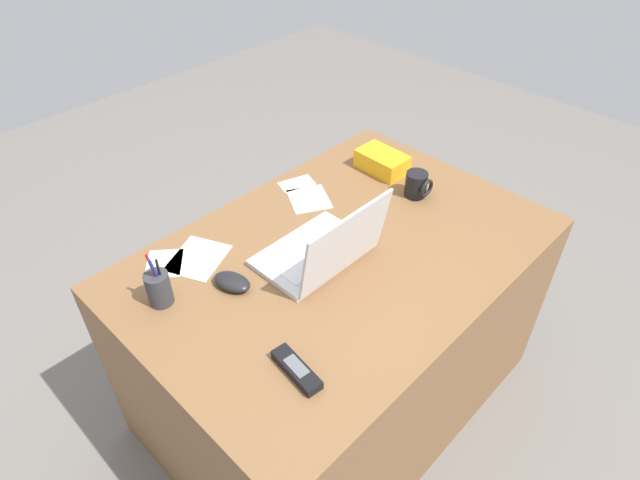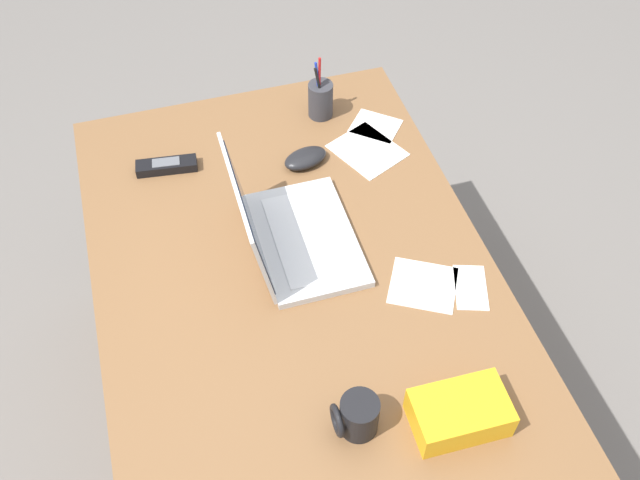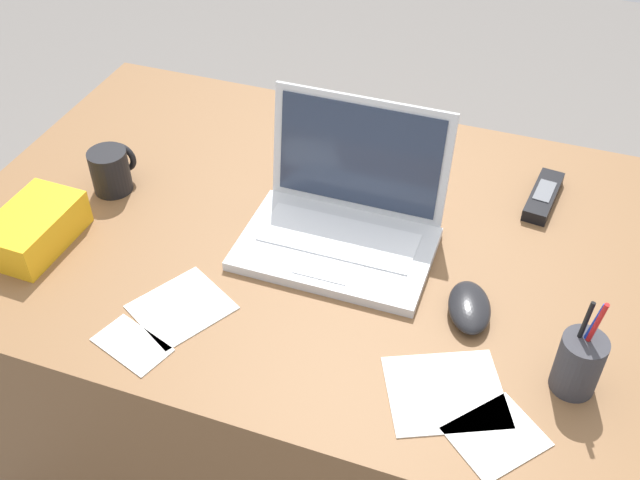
{
  "view_description": "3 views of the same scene",
  "coord_description": "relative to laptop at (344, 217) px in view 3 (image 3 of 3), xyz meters",
  "views": [
    {
      "loc": [
        0.91,
        0.8,
        1.77
      ],
      "look_at": [
        0.04,
        -0.05,
        0.75
      ],
      "focal_mm": 30.25,
      "sensor_mm": 36.0,
      "label": 1
    },
    {
      "loc": [
        -0.95,
        0.22,
        1.97
      ],
      "look_at": [
        0.0,
        -0.06,
        0.8
      ],
      "focal_mm": 40.26,
      "sensor_mm": 36.0,
      "label": 2
    },
    {
      "loc": [
        0.37,
        -0.96,
        1.6
      ],
      "look_at": [
        0.05,
        -0.06,
        0.75
      ],
      "focal_mm": 41.75,
      "sensor_mm": 36.0,
      "label": 3
    }
  ],
  "objects": [
    {
      "name": "pen_holder",
      "position": [
        0.42,
        -0.2,
        0.0
      ],
      "size": [
        0.07,
        0.07,
        0.18
      ],
      "color": "#333338",
      "rests_on": "desk"
    },
    {
      "name": "paper_note_right",
      "position": [
        0.25,
        -0.28,
        -0.05
      ],
      "size": [
        0.21,
        0.2,
        0.0
      ],
      "primitive_type": "cube",
      "rotation": [
        0.0,
        0.0,
        0.43
      ],
      "color": "white",
      "rests_on": "desk"
    },
    {
      "name": "computer_mouse",
      "position": [
        0.25,
        -0.11,
        -0.03
      ],
      "size": [
        0.09,
        0.13,
        0.03
      ],
      "primitive_type": "ellipsoid",
      "rotation": [
        0.0,
        0.0,
        0.26
      ],
      "color": "black",
      "rests_on": "desk"
    },
    {
      "name": "desk",
      "position": [
        -0.07,
        0.01,
        -0.41
      ],
      "size": [
        1.28,
        0.87,
        0.72
      ],
      "primitive_type": "cube",
      "color": "brown",
      "rests_on": "ground"
    },
    {
      "name": "paper_note_left",
      "position": [
        0.33,
        -0.33,
        -0.05
      ],
      "size": [
        0.15,
        0.16,
        0.0
      ],
      "primitive_type": "cube",
      "rotation": [
        0.0,
        0.0,
        -0.7
      ],
      "color": "white",
      "rests_on": "desk"
    },
    {
      "name": "paper_note_front",
      "position": [
        -0.19,
        -0.25,
        -0.05
      ],
      "size": [
        0.18,
        0.19,
        0.0
      ],
      "primitive_type": "cube",
      "rotation": [
        0.0,
        0.0,
        -0.51
      ],
      "color": "white",
      "rests_on": "desk"
    },
    {
      "name": "cordless_phone",
      "position": [
        0.32,
        0.23,
        -0.04
      ],
      "size": [
        0.06,
        0.15,
        0.03
      ],
      "color": "black",
      "rests_on": "desk"
    },
    {
      "name": "coffee_mug_white",
      "position": [
        -0.46,
        -0.01,
        -0.0
      ],
      "size": [
        0.07,
        0.09,
        0.09
      ],
      "color": "black",
      "rests_on": "desk"
    },
    {
      "name": "laptop",
      "position": [
        0.0,
        0.0,
        0.0
      ],
      "size": [
        0.33,
        0.26,
        0.23
      ],
      "color": "silver",
      "rests_on": "desk"
    },
    {
      "name": "ground_plane",
      "position": [
        -0.07,
        0.01,
        -0.76
      ],
      "size": [
        6.0,
        6.0,
        0.0
      ],
      "primitive_type": "plane",
      "color": "slate"
    },
    {
      "name": "paper_note_near_laptop",
      "position": [
        -0.23,
        -0.35,
        -0.05
      ],
      "size": [
        0.14,
        0.1,
        0.0
      ],
      "primitive_type": "cube",
      "rotation": [
        0.0,
        0.0,
        -0.33
      ],
      "color": "white",
      "rests_on": "desk"
    },
    {
      "name": "snack_bag",
      "position": [
        -0.51,
        -0.2,
        -0.01
      ],
      "size": [
        0.12,
        0.18,
        0.07
      ],
      "primitive_type": "cube",
      "rotation": [
        0.0,
        0.0,
        -0.03
      ],
      "color": "#F2AD19",
      "rests_on": "desk"
    }
  ]
}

